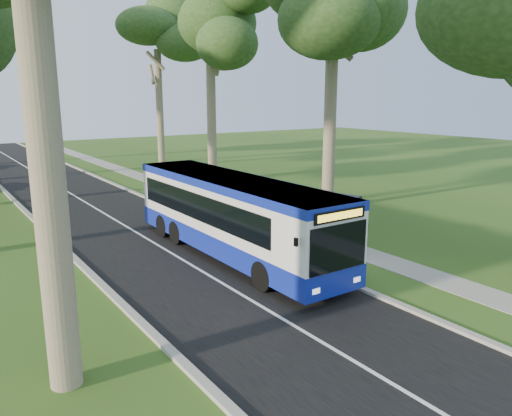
# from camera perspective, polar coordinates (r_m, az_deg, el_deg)

# --- Properties ---
(ground) EXTENTS (120.00, 120.00, 0.00)m
(ground) POSITION_cam_1_polar(r_m,az_deg,el_deg) (19.81, 3.82, -5.90)
(ground) COLOR #315219
(ground) RESTS_ON ground
(road) EXTENTS (7.00, 100.00, 0.02)m
(road) POSITION_cam_1_polar(r_m,az_deg,el_deg) (26.76, -15.70, -1.39)
(road) COLOR black
(road) RESTS_ON ground
(kerb_east) EXTENTS (0.25, 100.00, 0.12)m
(kerb_east) POSITION_cam_1_polar(r_m,az_deg,el_deg) (28.02, -8.95, -0.33)
(kerb_east) COLOR #9E9B93
(kerb_east) RESTS_ON ground
(kerb_west) EXTENTS (0.25, 100.00, 0.12)m
(kerb_west) POSITION_cam_1_polar(r_m,az_deg,el_deg) (25.90, -23.03, -2.29)
(kerb_west) COLOR #9E9B93
(kerb_west) RESTS_ON ground
(centre_line) EXTENTS (0.12, 100.00, 0.00)m
(centre_line) POSITION_cam_1_polar(r_m,az_deg,el_deg) (26.76, -15.70, -1.36)
(centre_line) COLOR white
(centre_line) RESTS_ON road
(footpath) EXTENTS (1.50, 100.00, 0.02)m
(footpath) POSITION_cam_1_polar(r_m,az_deg,el_deg) (29.41, -3.68, 0.32)
(footpath) COLOR gray
(footpath) RESTS_ON ground
(bus) EXTENTS (2.53, 12.01, 3.18)m
(bus) POSITION_cam_1_polar(r_m,az_deg,el_deg) (19.75, -2.68, -0.97)
(bus) COLOR white
(bus) RESTS_ON ground
(bus_stop_sign) EXTENTS (0.14, 0.39, 2.80)m
(bus_stop_sign) POSITION_cam_1_polar(r_m,az_deg,el_deg) (19.71, 4.88, -0.79)
(bus_stop_sign) COLOR gray
(bus_stop_sign) RESTS_ON ground
(bus_shelter) EXTENTS (2.45, 3.25, 2.48)m
(bus_shelter) POSITION_cam_1_polar(r_m,az_deg,el_deg) (19.83, 8.34, -0.74)
(bus_shelter) COLOR black
(bus_shelter) RESTS_ON ground
(litter_bin) EXTENTS (0.57, 0.57, 1.00)m
(litter_bin) POSITION_cam_1_polar(r_m,az_deg,el_deg) (26.18, -3.10, -0.11)
(litter_bin) COLOR black
(litter_bin) RESTS_ON ground
(tree_east_c) EXTENTS (5.20, 5.20, 15.05)m
(tree_east_c) POSITION_cam_1_polar(r_m,az_deg,el_deg) (37.86, -5.31, 20.02)
(tree_east_c) COLOR #7A6B56
(tree_east_c) RESTS_ON ground
(tree_east_d) EXTENTS (5.20, 5.20, 14.36)m
(tree_east_d) POSITION_cam_1_polar(r_m,az_deg,el_deg) (49.02, -11.23, 17.57)
(tree_east_d) COLOR #7A6B56
(tree_east_d) RESTS_ON ground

